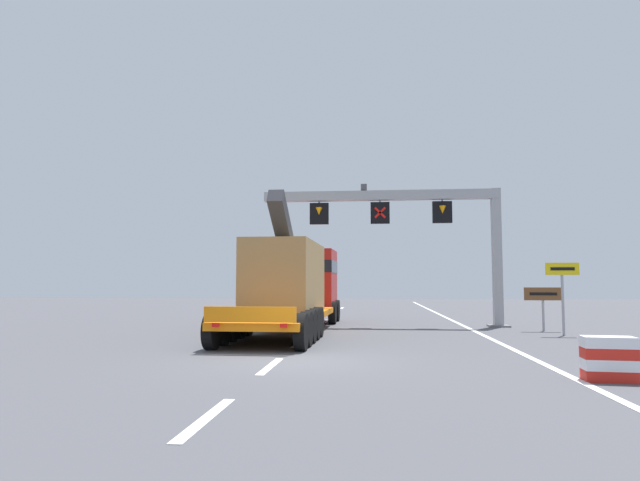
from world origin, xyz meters
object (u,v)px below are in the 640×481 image
(tourist_info_sign_brown, at_px, (543,298))
(crash_barrier_striped, at_px, (609,359))
(overhead_lane_gantry, at_px, (411,216))
(heavy_haul_truck_orange, at_px, (296,283))
(exit_sign_yellow, at_px, (562,282))

(tourist_info_sign_brown, bearing_deg, crash_barrier_striped, -100.88)
(crash_barrier_striped, bearing_deg, overhead_lane_gantry, 102.12)
(crash_barrier_striped, bearing_deg, tourist_info_sign_brown, 79.12)
(heavy_haul_truck_orange, xyz_separation_m, tourist_info_sign_brown, (10.31, 0.01, -0.62))
(overhead_lane_gantry, distance_m, exit_sign_yellow, 7.39)
(overhead_lane_gantry, xyz_separation_m, crash_barrier_striped, (2.97, -13.82, -4.66))
(heavy_haul_truck_orange, relative_size, exit_sign_yellow, 5.12)
(exit_sign_yellow, distance_m, tourist_info_sign_brown, 1.97)
(overhead_lane_gantry, distance_m, heavy_haul_truck_orange, 6.37)
(overhead_lane_gantry, xyz_separation_m, exit_sign_yellow, (5.38, -4.03, -3.08))
(heavy_haul_truck_orange, relative_size, crash_barrier_striped, 13.53)
(exit_sign_yellow, relative_size, crash_barrier_striped, 2.64)
(heavy_haul_truck_orange, bearing_deg, tourist_info_sign_brown, 0.05)
(overhead_lane_gantry, height_order, heavy_haul_truck_orange, overhead_lane_gantry)
(exit_sign_yellow, bearing_deg, overhead_lane_gantry, 143.19)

